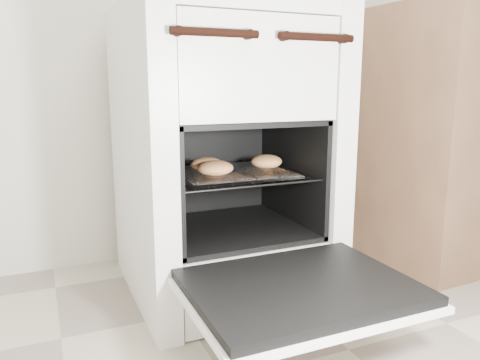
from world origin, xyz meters
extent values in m
cube|color=silver|center=(-0.15, 1.19, 0.45)|extent=(0.58, 0.62, 0.89)
cylinder|color=black|center=(-0.29, 0.86, 0.78)|extent=(0.21, 0.02, 0.02)
cylinder|color=black|center=(-0.02, 0.86, 0.78)|extent=(0.21, 0.02, 0.02)
cube|color=black|center=(-0.15, 0.69, 0.20)|extent=(0.50, 0.39, 0.02)
cube|color=silver|center=(-0.15, 0.69, 0.18)|extent=(0.52, 0.41, 0.02)
cylinder|color=black|center=(-0.36, 1.11, 0.39)|extent=(0.01, 0.41, 0.01)
cylinder|color=black|center=(0.06, 1.11, 0.39)|extent=(0.01, 0.41, 0.01)
cylinder|color=black|center=(-0.15, 0.92, 0.39)|extent=(0.42, 0.01, 0.01)
cylinder|color=black|center=(-0.15, 1.31, 0.39)|extent=(0.42, 0.01, 0.01)
cylinder|color=black|center=(-0.33, 1.11, 0.39)|extent=(0.01, 0.39, 0.01)
cylinder|color=black|center=(-0.27, 1.11, 0.39)|extent=(0.01, 0.39, 0.01)
cylinder|color=black|center=(-0.21, 1.11, 0.39)|extent=(0.01, 0.39, 0.01)
cylinder|color=black|center=(-0.15, 1.11, 0.39)|extent=(0.01, 0.39, 0.01)
cylinder|color=black|center=(-0.09, 1.11, 0.39)|extent=(0.01, 0.39, 0.01)
cylinder|color=black|center=(-0.04, 1.11, 0.39)|extent=(0.01, 0.39, 0.01)
cylinder|color=black|center=(0.02, 1.11, 0.39)|extent=(0.01, 0.39, 0.01)
cube|color=white|center=(-0.15, 1.09, 0.40)|extent=(0.33, 0.29, 0.01)
ellipsoid|color=tan|center=(-0.22, 1.14, 0.42)|extent=(0.13, 0.13, 0.04)
ellipsoid|color=tan|center=(-0.22, 1.06, 0.42)|extent=(0.12, 0.12, 0.04)
ellipsoid|color=tan|center=(-0.03, 1.11, 0.42)|extent=(0.13, 0.13, 0.04)
cube|color=brown|center=(0.92, 1.19, 0.47)|extent=(0.96, 0.67, 0.93)
camera|label=1|loc=(-0.68, -0.18, 0.66)|focal=35.00mm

